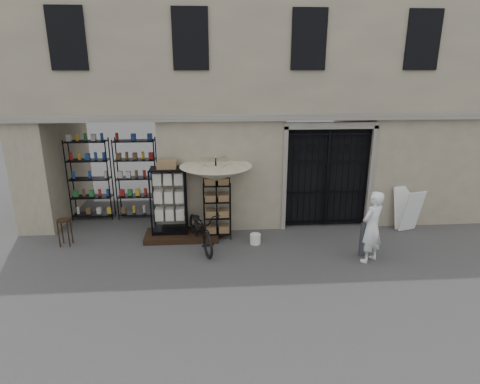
{
  "coord_description": "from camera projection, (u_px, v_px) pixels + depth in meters",
  "views": [
    {
      "loc": [
        -1.51,
        -8.74,
        4.58
      ],
      "look_at": [
        -0.8,
        1.4,
        1.35
      ],
      "focal_mm": 30.0,
      "sensor_mm": 36.0,
      "label": 1
    }
  ],
  "objects": [
    {
      "name": "white_bucket",
      "position": [
        255.0,
        239.0,
        10.72
      ],
      "size": [
        0.35,
        0.35,
        0.27
      ],
      "primitive_type": "cylinder",
      "rotation": [
        0.0,
        0.0,
        0.27
      ],
      "color": "silver",
      "rests_on": "ground"
    },
    {
      "name": "wooden_stool",
      "position": [
        65.0,
        232.0,
        10.56
      ],
      "size": [
        0.46,
        0.46,
        0.73
      ],
      "rotation": [
        0.0,
        0.0,
        0.41
      ],
      "color": "black",
      "rests_on": "ground"
    },
    {
      "name": "shop_recess",
      "position": [
        111.0,
        175.0,
        11.71
      ],
      "size": [
        3.0,
        1.7,
        3.0
      ],
      "primitive_type": "cube",
      "color": "black",
      "rests_on": "ground"
    },
    {
      "name": "easel_sign",
      "position": [
        407.0,
        209.0,
        11.48
      ],
      "size": [
        0.73,
        0.8,
        1.22
      ],
      "rotation": [
        0.0,
        0.0,
        0.27
      ],
      "color": "silver",
      "rests_on": "ground"
    },
    {
      "name": "iron_gate",
      "position": [
        325.0,
        176.0,
        11.63
      ],
      "size": [
        2.5,
        0.21,
        3.0
      ],
      "color": "black",
      "rests_on": "ground"
    },
    {
      "name": "shop_shelving",
      "position": [
        114.0,
        179.0,
        12.26
      ],
      "size": [
        2.7,
        0.5,
        2.5
      ],
      "primitive_type": "cube",
      "color": "black",
      "rests_on": "ground"
    },
    {
      "name": "main_building",
      "position": [
        260.0,
        68.0,
        12.24
      ],
      "size": [
        14.0,
        4.0,
        9.0
      ],
      "primitive_type": "cube",
      "color": "gray",
      "rests_on": "ground"
    },
    {
      "name": "steel_bollard",
      "position": [
        363.0,
        240.0,
        9.97
      ],
      "size": [
        0.19,
        0.19,
        0.87
      ],
      "primitive_type": "cylinder",
      "rotation": [
        0.0,
        0.0,
        0.25
      ],
      "color": "#575B63",
      "rests_on": "ground"
    },
    {
      "name": "wire_rack",
      "position": [
        217.0,
        210.0,
        10.95
      ],
      "size": [
        0.72,
        0.52,
        1.63
      ],
      "rotation": [
        0.0,
        0.0,
        0.02
      ],
      "color": "black",
      "rests_on": "ground"
    },
    {
      "name": "shopkeeper",
      "position": [
        368.0,
        261.0,
        9.83
      ],
      "size": [
        1.54,
        1.84,
        0.43
      ],
      "primitive_type": "imported",
      "rotation": [
        0.0,
        0.0,
        3.74
      ],
      "color": "white",
      "rests_on": "ground"
    },
    {
      "name": "step_platform",
      "position": [
        182.0,
        235.0,
        11.09
      ],
      "size": [
        2.0,
        0.9,
        0.15
      ],
      "primitive_type": "cube",
      "color": "black",
      "rests_on": "ground"
    },
    {
      "name": "ground",
      "position": [
        277.0,
        261.0,
        9.8
      ],
      "size": [
        80.0,
        80.0,
        0.0
      ],
      "primitive_type": "plane",
      "color": "black",
      "rests_on": "ground"
    },
    {
      "name": "display_cabinet",
      "position": [
        169.0,
        204.0,
        10.92
      ],
      "size": [
        1.04,
        0.82,
        1.97
      ],
      "rotation": [
        0.0,
        0.0,
        -0.33
      ],
      "color": "black",
      "rests_on": "step_platform"
    },
    {
      "name": "market_umbrella",
      "position": [
        216.0,
        169.0,
        10.55
      ],
      "size": [
        1.91,
        1.94,
        2.72
      ],
      "rotation": [
        0.0,
        0.0,
        0.16
      ],
      "color": "black",
      "rests_on": "ground"
    },
    {
      "name": "bicycle",
      "position": [
        201.0,
        247.0,
        10.56
      ],
      "size": [
        0.98,
        1.21,
        1.99
      ],
      "primitive_type": "imported",
      "rotation": [
        0.0,
        0.0,
        0.32
      ],
      "color": "black",
      "rests_on": "ground"
    }
  ]
}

